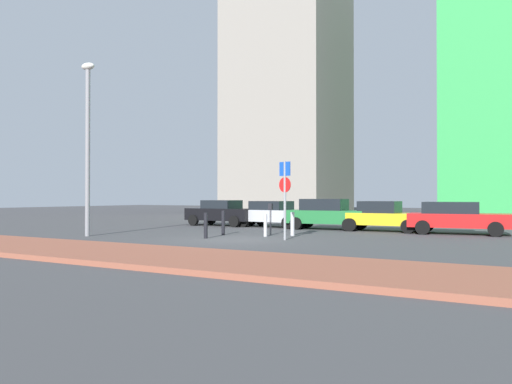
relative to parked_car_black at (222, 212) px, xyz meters
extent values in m
plane|color=#424244|center=(5.55, -7.70, -0.77)|extent=(120.00, 120.00, 0.00)
cube|color=#93513D|center=(5.55, -13.72, -0.70)|extent=(40.00, 3.78, 0.14)
cube|color=black|center=(0.01, 0.00, -0.10)|extent=(4.29, 1.86, 0.70)
cube|color=black|center=(-0.03, 0.00, 0.48)|extent=(1.96, 1.66, 0.47)
cylinder|color=black|center=(1.47, 0.83, -0.45)|extent=(0.65, 0.24, 0.64)
cylinder|color=black|center=(1.42, -0.91, -0.45)|extent=(0.65, 0.24, 0.64)
cylinder|color=black|center=(-1.41, 0.91, -0.45)|extent=(0.65, 0.24, 0.64)
cylinder|color=black|center=(-1.46, -0.83, -0.45)|extent=(0.65, 0.24, 0.64)
cube|color=#B7BABF|center=(3.28, 0.24, -0.13)|extent=(4.29, 2.11, 0.64)
cube|color=black|center=(3.13, 0.25, 0.44)|extent=(2.12, 1.80, 0.49)
cylinder|color=black|center=(4.76, 1.03, -0.45)|extent=(0.66, 0.27, 0.64)
cylinder|color=black|center=(4.62, -0.76, -0.45)|extent=(0.66, 0.27, 0.64)
cylinder|color=black|center=(1.94, 1.25, -0.45)|extent=(0.66, 0.27, 0.64)
cylinder|color=black|center=(1.80, -0.54, -0.45)|extent=(0.66, 0.27, 0.64)
cube|color=#237238|center=(6.57, -0.06, -0.12)|extent=(4.18, 1.99, 0.67)
cube|color=black|center=(6.41, -0.07, 0.52)|extent=(2.27, 1.74, 0.59)
cylinder|color=black|center=(7.91, 0.89, -0.45)|extent=(0.65, 0.25, 0.64)
cylinder|color=black|center=(8.00, -0.87, -0.45)|extent=(0.65, 0.25, 0.64)
cylinder|color=black|center=(5.13, 0.74, -0.45)|extent=(0.65, 0.25, 0.64)
cylinder|color=black|center=(5.22, -1.02, -0.45)|extent=(0.65, 0.25, 0.64)
cube|color=gold|center=(9.47, 0.00, -0.16)|extent=(4.09, 1.80, 0.58)
cube|color=black|center=(9.30, 0.00, 0.42)|extent=(1.83, 1.65, 0.57)
cylinder|color=black|center=(10.86, 0.88, -0.45)|extent=(0.64, 0.22, 0.64)
cylinder|color=black|center=(10.85, -0.90, -0.45)|extent=(0.64, 0.22, 0.64)
cylinder|color=black|center=(8.08, 0.90, -0.45)|extent=(0.64, 0.22, 0.64)
cylinder|color=black|center=(8.08, -0.88, -0.45)|extent=(0.64, 0.22, 0.64)
cube|color=red|center=(12.97, -0.23, -0.14)|extent=(4.45, 2.15, 0.62)
cube|color=black|center=(12.62, -0.26, 0.43)|extent=(2.49, 1.85, 0.52)
cylinder|color=black|center=(14.36, 0.79, -0.45)|extent=(0.66, 0.27, 0.64)
cylinder|color=black|center=(14.50, -1.03, -0.45)|extent=(0.66, 0.27, 0.64)
cylinder|color=black|center=(11.43, 0.56, -0.45)|extent=(0.66, 0.27, 0.64)
cylinder|color=black|center=(11.57, -1.25, -0.45)|extent=(0.66, 0.27, 0.64)
cylinder|color=gray|center=(7.39, -6.75, 0.77)|extent=(0.10, 0.10, 3.09)
cube|color=#1447B7|center=(7.39, -6.75, 2.02)|extent=(0.54, 0.20, 0.55)
cylinder|color=red|center=(7.39, -6.75, 1.39)|extent=(0.58, 0.20, 0.60)
cylinder|color=#4C4C51|center=(5.76, -4.86, -0.21)|extent=(0.08, 0.08, 1.12)
cube|color=black|center=(5.76, -4.86, 0.49)|extent=(0.18, 0.14, 0.28)
cylinder|color=gray|center=(-0.85, -9.24, 2.82)|extent=(0.20, 0.20, 7.18)
ellipsoid|color=silver|center=(-0.85, -9.24, 6.56)|extent=(0.70, 0.36, 0.30)
cylinder|color=#B7B7BC|center=(6.76, -4.70, -0.26)|extent=(0.18, 0.18, 1.02)
cylinder|color=black|center=(3.90, -5.83, -0.23)|extent=(0.15, 0.15, 1.08)
cylinder|color=#B7B7BC|center=(5.94, -5.67, -0.29)|extent=(0.15, 0.15, 0.97)
cylinder|color=black|center=(4.27, -7.69, -0.25)|extent=(0.16, 0.16, 1.04)
cube|color=gray|center=(-5.58, 20.69, 11.03)|extent=(10.30, 10.39, 23.61)
camera|label=1|loc=(15.81, -24.03, 0.93)|focal=34.36mm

